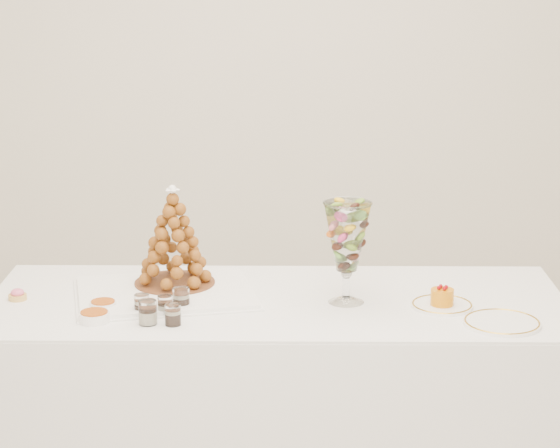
{
  "coord_description": "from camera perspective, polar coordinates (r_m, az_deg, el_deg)",
  "views": [
    {
      "loc": [
        -0.03,
        -3.3,
        1.91
      ],
      "look_at": [
        0.02,
        0.22,
        0.97
      ],
      "focal_mm": 70.0,
      "sensor_mm": 36.0,
      "label": 1
    }
  ],
  "objects": [
    {
      "name": "mousse_cake",
      "position": [
        3.59,
        8.47,
        -3.78
      ],
      "size": [
        0.08,
        0.08,
        0.07
      ],
      "color": "orange",
      "rests_on": "cake_plate"
    },
    {
      "name": "verrine_b",
      "position": [
        3.5,
        -6.02,
        -4.25
      ],
      "size": [
        0.05,
        0.05,
        0.06
      ],
      "primitive_type": "cylinder",
      "rotation": [
        0.0,
        0.0,
        0.0
      ],
      "color": "white",
      "rests_on": "buffet_table"
    },
    {
      "name": "lace_tray",
      "position": [
        3.69,
        -6.02,
        -3.61
      ],
      "size": [
        0.64,
        0.53,
        0.02
      ],
      "primitive_type": "cube",
      "rotation": [
        0.0,
        0.0,
        0.19
      ],
      "color": "white",
      "rests_on": "buffet_table"
    },
    {
      "name": "cake_plate",
      "position": [
        3.6,
        8.46,
        -4.23
      ],
      "size": [
        0.2,
        0.2,
        0.01
      ],
      "primitive_type": "cylinder",
      "color": "white",
      "rests_on": "buffet_table"
    },
    {
      "name": "verrine_e",
      "position": [
        3.41,
        -5.62,
        -4.73
      ],
      "size": [
        0.06,
        0.06,
        0.07
      ],
      "primitive_type": "cylinder",
      "rotation": [
        0.0,
        0.0,
        -0.15
      ],
      "color": "white",
      "rests_on": "buffet_table"
    },
    {
      "name": "croquembouche",
      "position": [
        3.71,
        -5.58,
        -0.64
      ],
      "size": [
        0.29,
        0.29,
        0.34
      ],
      "rotation": [
        0.0,
        0.0,
        0.3
      ],
      "color": "brown",
      "rests_on": "lace_tray"
    },
    {
      "name": "ramekin_front",
      "position": [
        3.48,
        -9.68,
        -4.81
      ],
      "size": [
        0.1,
        0.1,
        0.03
      ],
      "primitive_type": "cylinder",
      "color": "white",
      "rests_on": "buffet_table"
    },
    {
      "name": "spare_plate",
      "position": [
        3.47,
        11.52,
        -5.09
      ],
      "size": [
        0.24,
        0.24,
        0.01
      ],
      "primitive_type": "cylinder",
      "color": "white",
      "rests_on": "buffet_table"
    },
    {
      "name": "verrine_a",
      "position": [
        3.51,
        -7.23,
        -4.19
      ],
      "size": [
        0.06,
        0.06,
        0.07
      ],
      "primitive_type": "cylinder",
      "rotation": [
        0.0,
        0.0,
        -0.21
      ],
      "color": "white",
      "rests_on": "buffet_table"
    },
    {
      "name": "ramekin_back",
      "position": [
        3.58,
        -9.23,
        -4.25
      ],
      "size": [
        0.09,
        0.09,
        0.03
      ],
      "primitive_type": "cylinder",
      "color": "white",
      "rests_on": "buffet_table"
    },
    {
      "name": "verrine_c",
      "position": [
        3.54,
        -5.19,
        -3.91
      ],
      "size": [
        0.07,
        0.07,
        0.07
      ],
      "primitive_type": "cylinder",
      "rotation": [
        0.0,
        0.0,
        -0.32
      ],
      "color": "white",
      "rests_on": "buffet_table"
    },
    {
      "name": "pink_tart",
      "position": [
        3.73,
        -13.55,
        -3.63
      ],
      "size": [
        0.06,
        0.06,
        0.04
      ],
      "color": "tan",
      "rests_on": "buffet_table"
    },
    {
      "name": "buffet_table",
      "position": [
        3.77,
        -0.17,
        -9.27
      ],
      "size": [
        1.95,
        0.82,
        0.73
      ],
      "rotation": [
        0.0,
        0.0,
        -0.02
      ],
      "color": "white",
      "rests_on": "ground"
    },
    {
      "name": "verrine_d",
      "position": [
        3.42,
        -6.93,
        -4.6
      ],
      "size": [
        0.07,
        0.07,
        0.08
      ],
      "primitive_type": "cylinder",
      "rotation": [
        0.0,
        0.0,
        -0.27
      ],
      "color": "white",
      "rests_on": "buffet_table"
    },
    {
      "name": "macaron_vase",
      "position": [
        3.55,
        3.52,
        -0.73
      ],
      "size": [
        0.15,
        0.15,
        0.34
      ],
      "color": "white",
      "rests_on": "buffet_table"
    }
  ]
}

